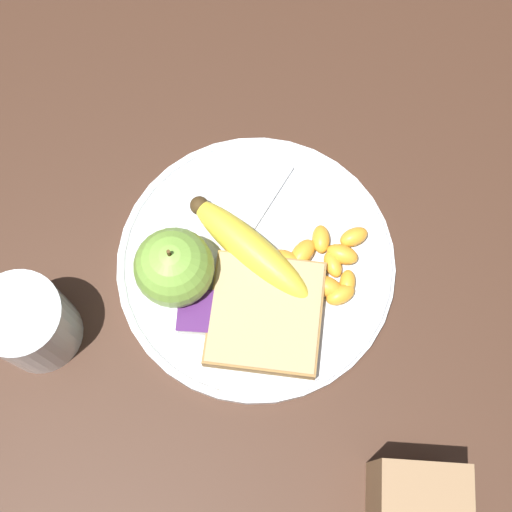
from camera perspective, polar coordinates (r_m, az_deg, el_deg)
ground_plane at (r=0.74m, az=0.00°, el=-0.78°), size 3.00×3.00×0.00m
plate at (r=0.74m, az=0.00°, el=-0.60°), size 0.29×0.29×0.01m
juice_glass at (r=0.72m, az=-17.57°, el=-5.21°), size 0.08×0.08×0.09m
apple at (r=0.69m, az=-6.58°, el=-0.93°), size 0.08×0.08×0.09m
banana at (r=0.72m, az=-0.60°, el=0.67°), size 0.12×0.14×0.04m
bread_slice at (r=0.71m, az=0.75°, el=-4.66°), size 0.12×0.12×0.02m
fork at (r=0.74m, az=-1.36°, el=0.88°), size 0.17×0.10×0.00m
jam_packet at (r=0.71m, az=-4.80°, el=-4.55°), size 0.04×0.04×0.02m
orange_segment_0 at (r=0.74m, az=5.21°, el=1.35°), size 0.03×0.02×0.02m
orange_segment_1 at (r=0.73m, az=6.91°, el=0.14°), size 0.03×0.04×0.02m
orange_segment_2 at (r=0.73m, az=6.15°, el=-0.64°), size 0.03×0.03×0.02m
orange_segment_3 at (r=0.74m, az=7.83°, el=1.53°), size 0.03×0.04×0.02m
orange_segment_4 at (r=0.73m, az=7.33°, el=-2.11°), size 0.03×0.02×0.01m
orange_segment_5 at (r=0.72m, az=3.72°, el=-1.08°), size 0.03×0.03×0.02m
orange_segment_6 at (r=0.72m, az=5.61°, el=-2.41°), size 0.03×0.04×0.02m
orange_segment_7 at (r=0.73m, az=3.74°, el=0.23°), size 0.04×0.04×0.02m
orange_segment_8 at (r=0.72m, az=6.77°, el=-3.09°), size 0.03×0.04×0.02m
orange_segment_9 at (r=0.72m, az=2.48°, el=-0.24°), size 0.03×0.04×0.02m
condiment_caddy at (r=0.68m, az=12.74°, el=-19.12°), size 0.08×0.08×0.09m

